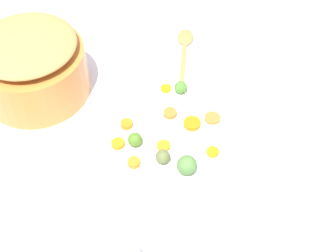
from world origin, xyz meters
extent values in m
cube|color=white|center=(0.00, 0.00, 0.01)|extent=(2.40, 2.40, 0.02)
cylinder|color=white|center=(-0.04, -0.03, 0.06)|extent=(0.28, 0.28, 0.09)
cylinder|color=#CA7D36|center=(-0.35, -0.25, 0.08)|extent=(0.26, 0.26, 0.13)
ellipsoid|color=tan|center=(-0.35, -0.25, 0.17)|extent=(0.23, 0.23, 0.05)
cylinder|color=orange|center=(-0.07, -0.01, 0.11)|extent=(0.04, 0.04, 0.01)
cylinder|color=orange|center=(-0.08, -0.11, 0.11)|extent=(0.03, 0.03, 0.01)
cylinder|color=orange|center=(0.06, 0.02, 0.11)|extent=(0.03, 0.03, 0.01)
cylinder|color=orange|center=(-0.03, 0.06, 0.11)|extent=(0.05, 0.05, 0.01)
cylinder|color=orange|center=(0.00, -0.06, 0.11)|extent=(0.04, 0.04, 0.01)
cylinder|color=orange|center=(0.02, -0.13, 0.11)|extent=(0.04, 0.04, 0.01)
cylinder|color=orange|center=(-0.04, -0.15, 0.11)|extent=(0.03, 0.03, 0.01)
cylinder|color=orange|center=(-0.03, 0.02, 0.11)|extent=(0.05, 0.05, 0.01)
cylinder|color=orange|center=(-0.15, 0.01, 0.11)|extent=(0.03, 0.03, 0.01)
sphere|color=#5D6B39|center=(0.03, -0.08, 0.12)|extent=(0.03, 0.03, 0.03)
sphere|color=#4C8531|center=(-0.13, 0.04, 0.12)|extent=(0.03, 0.03, 0.03)
sphere|color=#527F3D|center=(0.07, -0.05, 0.13)|extent=(0.04, 0.04, 0.04)
sphere|color=#4E7B25|center=(-0.03, -0.11, 0.12)|extent=(0.03, 0.03, 0.03)
cube|color=#AD7D43|center=(-0.27, 0.11, 0.02)|extent=(0.19, 0.11, 0.01)
ellipsoid|color=#AD7D43|center=(-0.38, 0.17, 0.03)|extent=(0.08, 0.07, 0.01)
cube|color=#C4BB96|center=(-0.09, -0.37, 0.02)|extent=(0.22, 0.17, 0.01)
camera|label=1|loc=(0.57, -0.31, 0.91)|focal=52.90mm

